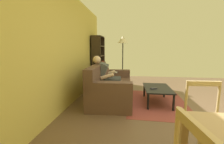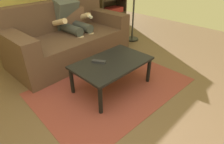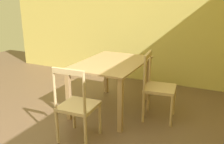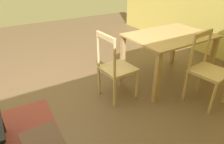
% 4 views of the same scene
% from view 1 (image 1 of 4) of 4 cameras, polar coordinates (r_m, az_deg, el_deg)
% --- Properties ---
extents(ground_plane, '(9.05, 9.05, 0.00)m').
position_cam_1_polar(ground_plane, '(3.27, 31.92, -16.39)').
color(ground_plane, brown).
extents(wall_back, '(7.05, 0.12, 2.64)m').
position_cam_1_polar(wall_back, '(3.06, -21.87, 8.14)').
color(wall_back, '#DBC660').
rests_on(wall_back, ground_plane).
extents(couch, '(2.04, 1.06, 0.92)m').
position_cam_1_polar(couch, '(3.93, -1.01, -5.78)').
color(couch, brown).
rests_on(couch, ground_plane).
extents(person_lounging, '(0.60, 0.96, 1.15)m').
position_cam_1_polar(person_lounging, '(4.03, -2.01, -1.49)').
color(person_lounging, '#4C5156').
rests_on(person_lounging, ground_plane).
extents(coffee_table, '(0.99, 0.62, 0.39)m').
position_cam_1_polar(coffee_table, '(3.81, 17.18, -6.47)').
color(coffee_table, black).
rests_on(coffee_table, ground_plane).
extents(tv_remote, '(0.13, 0.17, 0.02)m').
position_cam_1_polar(tv_remote, '(3.65, 15.91, -6.12)').
color(tv_remote, '#2D2D38').
rests_on(tv_remote, coffee_table).
extents(bookshelf, '(0.83, 0.36, 1.80)m').
position_cam_1_polar(bookshelf, '(5.62, -5.54, 2.93)').
color(bookshelf, '#2D2319').
rests_on(bookshelf, ground_plane).
extents(dining_chair_facing_couch, '(0.44, 0.44, 0.94)m').
position_cam_1_polar(dining_chair_facing_couch, '(2.11, 32.99, -17.20)').
color(dining_chair_facing_couch, '#D1B27F').
rests_on(dining_chair_facing_couch, ground_plane).
extents(area_rug, '(2.05, 1.47, 0.01)m').
position_cam_1_polar(area_rug, '(3.91, 16.95, -11.24)').
color(area_rug, brown).
rests_on(area_rug, ground_plane).
extents(floor_lamp, '(0.36, 0.36, 1.77)m').
position_cam_1_polar(floor_lamp, '(5.20, 4.23, 10.74)').
color(floor_lamp, black).
rests_on(floor_lamp, ground_plane).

